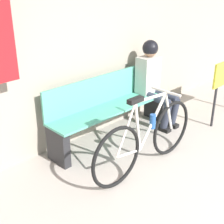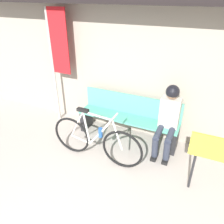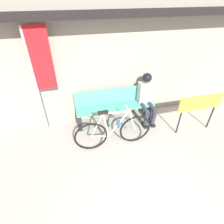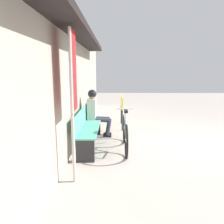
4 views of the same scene
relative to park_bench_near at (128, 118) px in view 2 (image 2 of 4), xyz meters
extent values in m
cube|color=#9E9384|center=(-0.03, 0.34, 1.17)|extent=(12.00, 0.12, 3.20)
cube|color=black|center=(-0.03, 0.06, 2.07)|extent=(6.60, 0.44, 0.12)
cube|color=#51A88E|center=(0.00, -0.06, 0.03)|extent=(1.96, 0.42, 0.03)
cube|color=#51A88E|center=(0.00, 0.14, 0.25)|extent=(1.96, 0.03, 0.40)
cube|color=#232326|center=(-0.93, -0.06, -0.21)|extent=(0.10, 0.36, 0.45)
cube|color=#232326|center=(0.93, -0.06, -0.21)|extent=(0.10, 0.36, 0.45)
torus|color=black|center=(-0.75, -0.87, -0.08)|extent=(0.71, 0.04, 0.71)
torus|color=black|center=(0.22, -0.87, -0.08)|extent=(0.71, 0.04, 0.71)
cylinder|color=silver|center=(-0.21, -0.87, 0.45)|extent=(0.53, 0.03, 0.07)
cylinder|color=silver|center=(-0.17, -0.87, 0.15)|extent=(0.46, 0.03, 0.60)
cylinder|color=silver|center=(-0.43, -0.87, 0.17)|extent=(0.13, 0.03, 0.62)
cylinder|color=silver|center=(-0.57, -0.87, -0.11)|extent=(0.38, 0.03, 0.09)
cylinder|color=silver|center=(-0.61, -0.87, 0.20)|extent=(0.29, 0.02, 0.56)
cylinder|color=silver|center=(0.14, -0.87, 0.18)|extent=(0.20, 0.03, 0.52)
cube|color=black|center=(-0.48, -0.87, 0.50)|extent=(0.20, 0.07, 0.05)
cylinder|color=silver|center=(0.05, -0.87, 0.46)|extent=(0.03, 0.40, 0.03)
cylinder|color=#235199|center=(-0.17, -0.87, 0.15)|extent=(0.07, 0.07, 0.17)
cylinder|color=#2D3342|center=(0.67, -0.28, 0.04)|extent=(0.11, 0.44, 0.13)
cylinder|color=#2D3342|center=(0.67, -0.46, -0.17)|extent=(0.11, 0.17, 0.42)
cube|color=black|center=(0.67, -0.43, -0.40)|extent=(0.10, 0.22, 0.06)
cylinder|color=#2D3342|center=(0.87, -0.28, 0.04)|extent=(0.11, 0.44, 0.13)
cylinder|color=#2D3342|center=(0.87, -0.46, -0.17)|extent=(0.11, 0.17, 0.42)
cube|color=black|center=(0.87, -0.43, -0.40)|extent=(0.10, 0.22, 0.06)
cube|color=#B7B2A8|center=(0.77, -0.02, 0.32)|extent=(0.34, 0.22, 0.54)
sphere|color=#9E7556|center=(0.77, -0.04, 0.69)|extent=(0.20, 0.20, 0.20)
sphere|color=black|center=(0.77, -0.04, 0.72)|extent=(0.23, 0.23, 0.23)
cylinder|color=#B7B2A8|center=(-1.71, 0.02, 0.76)|extent=(0.05, 0.05, 2.38)
cube|color=red|center=(-1.49, 0.02, 1.33)|extent=(0.40, 0.02, 1.24)
cylinder|color=#232326|center=(1.32, -0.86, -0.12)|extent=(0.04, 0.04, 0.62)
camera|label=1|loc=(-2.76, -2.83, 1.69)|focal=50.00mm
camera|label=2|loc=(1.25, -3.49, 2.17)|focal=35.00mm
camera|label=3|loc=(-0.99, -3.57, 2.44)|focal=28.00mm
camera|label=4|loc=(-4.95, -0.62, 1.35)|focal=35.00mm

